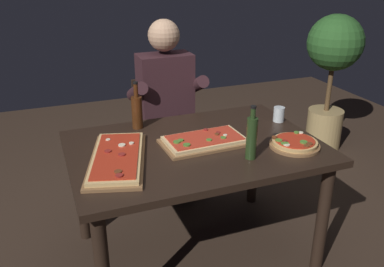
% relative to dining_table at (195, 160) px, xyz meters
% --- Properties ---
extents(ground_plane, '(6.40, 6.40, 0.00)m').
position_rel_dining_table_xyz_m(ground_plane, '(0.00, 0.00, -0.64)').
color(ground_plane, '#38281E').
extents(dining_table, '(1.40, 0.96, 0.74)m').
position_rel_dining_table_xyz_m(dining_table, '(0.00, 0.00, 0.00)').
color(dining_table, black).
rests_on(dining_table, ground_plane).
extents(pizza_rectangular_front, '(0.49, 0.29, 0.05)m').
position_rel_dining_table_xyz_m(pizza_rectangular_front, '(0.05, -0.01, 0.12)').
color(pizza_rectangular_front, brown).
rests_on(pizza_rectangular_front, dining_table).
extents(pizza_rectangular_left, '(0.44, 0.67, 0.05)m').
position_rel_dining_table_xyz_m(pizza_rectangular_left, '(-0.45, -0.04, 0.12)').
color(pizza_rectangular_left, brown).
rests_on(pizza_rectangular_left, dining_table).
extents(pizza_round_far, '(0.28, 0.28, 0.05)m').
position_rel_dining_table_xyz_m(pizza_round_far, '(0.51, -0.22, 0.12)').
color(pizza_round_far, brown).
rests_on(pizza_round_far, dining_table).
extents(wine_bottle_dark, '(0.06, 0.06, 0.29)m').
position_rel_dining_table_xyz_m(wine_bottle_dark, '(0.21, -0.26, 0.22)').
color(wine_bottle_dark, '#233819').
rests_on(wine_bottle_dark, dining_table).
extents(oil_bottle_amber, '(0.07, 0.07, 0.29)m').
position_rel_dining_table_xyz_m(oil_bottle_amber, '(-0.24, 0.37, 0.21)').
color(oil_bottle_amber, '#47230F').
rests_on(oil_bottle_amber, dining_table).
extents(tumbler_near_camera, '(0.07, 0.07, 0.09)m').
position_rel_dining_table_xyz_m(tumbler_near_camera, '(0.63, 0.15, 0.14)').
color(tumbler_near_camera, silver).
rests_on(tumbler_near_camera, dining_table).
extents(diner_chair, '(0.44, 0.44, 0.87)m').
position_rel_dining_table_xyz_m(diner_chair, '(0.07, 0.86, -0.16)').
color(diner_chair, black).
rests_on(diner_chair, ground_plane).
extents(seated_diner, '(0.53, 0.41, 1.33)m').
position_rel_dining_table_xyz_m(seated_diner, '(0.07, 0.74, 0.10)').
color(seated_diner, '#23232D').
rests_on(seated_diner, ground_plane).
extents(potted_plant_corner, '(0.50, 0.50, 1.26)m').
position_rel_dining_table_xyz_m(potted_plant_corner, '(1.74, 1.02, 0.16)').
color(potted_plant_corner, tan).
rests_on(potted_plant_corner, ground_plane).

